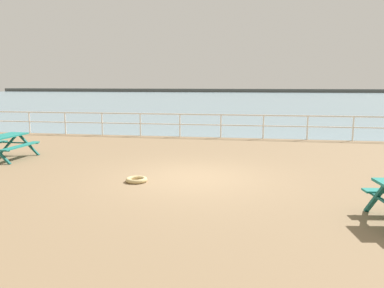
# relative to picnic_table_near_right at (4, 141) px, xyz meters

# --- Properties ---
(ground_plane) EXTENTS (30.00, 24.00, 0.20)m
(ground_plane) POSITION_rel_picnic_table_near_right_xyz_m (6.58, -1.51, -0.68)
(ground_plane) COLOR #846B4C
(sea_band) EXTENTS (142.00, 90.00, 0.01)m
(sea_band) POSITION_rel_picnic_table_near_right_xyz_m (6.58, 51.24, -0.58)
(sea_band) COLOR gray
(sea_band) RESTS_ON ground
(distant_shoreline) EXTENTS (142.00, 6.00, 1.80)m
(distant_shoreline) POSITION_rel_picnic_table_near_right_xyz_m (6.58, 94.24, -0.58)
(distant_shoreline) COLOR #4C4C47
(distant_shoreline) RESTS_ON ground
(seaward_railing) EXTENTS (23.07, 0.07, 1.08)m
(seaward_railing) POSITION_rel_picnic_table_near_right_xyz_m (6.58, 6.24, 0.17)
(seaward_railing) COLOR white
(seaward_railing) RESTS_ON ground
(picnic_table_near_right) EXTENTS (1.56, 1.82, 0.80)m
(picnic_table_near_right) POSITION_rel_picnic_table_near_right_xyz_m (0.00, 0.00, 0.00)
(picnic_table_near_right) COLOR #1E7A70
(picnic_table_near_right) RESTS_ON ground
(rope_coil) EXTENTS (0.55, 0.55, 0.11)m
(rope_coil) POSITION_rel_picnic_table_near_right_xyz_m (5.25, -2.18, -0.53)
(rope_coil) COLOR tan
(rope_coil) RESTS_ON ground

